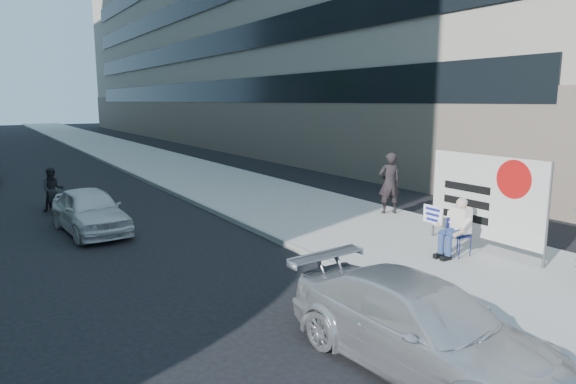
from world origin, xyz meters
TOP-DOWN VIEW (x-y plane):
  - ground at (0.00, 0.00)m, footprint 160.00×160.00m
  - near_sidewalk at (4.00, 20.00)m, footprint 5.00×120.00m
  - near_building at (17.00, 32.00)m, footprint 14.00×70.00m
  - seated_protester at (3.99, 0.73)m, footprint 0.83×1.12m
  - pedestrian_woman at (5.80, 4.81)m, footprint 0.80×0.69m
  - protest_banner at (4.88, 0.67)m, footprint 0.08×3.06m
  - parked_sedan at (-0.03, -2.19)m, footprint 2.06×4.26m
  - white_sedan_near at (-2.35, 7.74)m, footprint 1.72×3.68m
  - motorcycle at (-2.84, 11.24)m, footprint 0.74×2.05m

SIDE VIEW (x-z plane):
  - ground at x=0.00m, z-range 0.00..0.00m
  - near_sidewalk at x=4.00m, z-range 0.00..0.15m
  - parked_sedan at x=-0.03m, z-range 0.00..1.19m
  - white_sedan_near at x=-2.35m, z-range 0.00..1.22m
  - motorcycle at x=-2.84m, z-range -0.08..1.35m
  - seated_protester at x=3.99m, z-range 0.22..1.53m
  - pedestrian_woman at x=5.80m, z-range 0.15..2.01m
  - protest_banner at x=4.88m, z-range 0.30..2.50m
  - near_building at x=17.00m, z-range 0.00..20.00m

